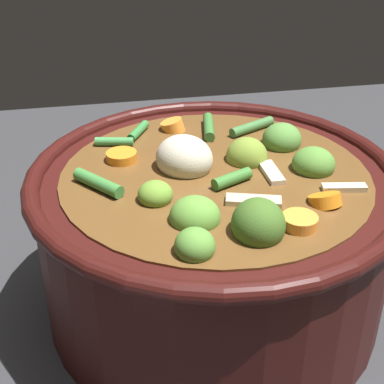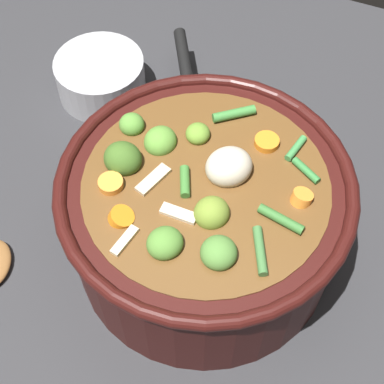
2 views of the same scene
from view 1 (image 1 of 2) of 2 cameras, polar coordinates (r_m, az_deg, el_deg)
ground_plane at (r=0.57m, az=2.05°, el=-10.78°), size 1.10×1.10×0.00m
cooking_pot at (r=0.52m, az=2.22°, el=-4.34°), size 0.33×0.33×0.17m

